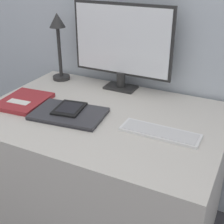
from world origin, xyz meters
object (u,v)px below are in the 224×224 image
Objects in this scene: ereader at (69,108)px; desk_lamp at (58,37)px; keyboard at (160,132)px; laptop at (69,114)px; notebook at (24,101)px; monitor at (122,44)px.

desk_lamp is (-0.29, 0.36, 0.23)m from ereader.
laptop reaches higher than keyboard.
ereader is (-0.01, 0.03, 0.01)m from laptop.
desk_lamp is 1.42× the size of notebook.
ereader reaches higher than laptop.
desk_lamp is (-0.38, -0.03, 0.00)m from monitor.
desk_lamp reaches higher than notebook.
monitor is 1.44× the size of desk_lamp.
desk_lamp is at bearing 94.47° from notebook.
monitor is at bearing 79.72° from laptop.
monitor is 2.05× the size of notebook.
ereader reaches higher than keyboard.
keyboard is 0.95× the size of laptop.
desk_lamp reaches higher than ereader.
laptop is 0.55m from desk_lamp.
desk_lamp reaches higher than laptop.
keyboard is 0.85m from desk_lamp.
notebook is at bearing -85.53° from desk_lamp.
monitor is 1.59× the size of laptop.
laptop is 1.30× the size of notebook.
desk_lamp is at bearing 129.46° from ereader.
laptop is 0.28m from notebook.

